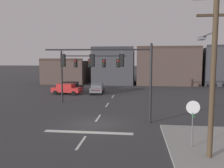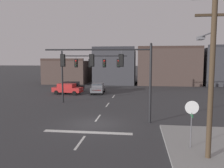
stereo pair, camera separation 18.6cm
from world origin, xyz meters
name	(u,v)px [view 2 (the right image)]	position (x,y,z in m)	size (l,w,h in m)	color
ground_plane	(93,124)	(0.00, 0.00, 0.00)	(400.00, 400.00, 0.00)	#353538
sidewalk_near_corner	(210,147)	(7.72, -4.00, 0.07)	(5.00, 8.00, 0.15)	gray
stop_bar_paint	(88,132)	(0.00, -2.00, 0.00)	(6.40, 0.50, 0.01)	silver
lane_centreline	(98,118)	(0.00, 2.00, 0.00)	(0.16, 26.40, 0.01)	silver
signal_mast_near_side	(115,67)	(1.64, 0.85, 4.55)	(8.61, 0.76, 6.48)	black
signal_mast_far_side	(85,67)	(-2.81, 9.06, 4.35)	(7.81, 1.11, 6.25)	black
stop_sign	(192,113)	(6.57, -4.30, 2.14)	(0.76, 0.64, 2.83)	#56565B
car_lot_nearside	(67,88)	(-7.22, 15.37, 0.86)	(4.60, 2.32, 1.61)	#A81E1E
car_lot_middle	(98,88)	(-2.74, 16.67, 0.86)	(2.14, 4.54, 1.61)	slate
car_lot_farside	(71,86)	(-7.57, 18.23, 0.86)	(4.60, 2.32, 1.61)	black
utility_pole	(211,66)	(7.14, -5.44, 4.79)	(2.20, 2.78, 8.65)	#423323
building_row	(150,68)	(5.99, 33.18, 3.52)	(43.99, 12.47, 8.08)	#473833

